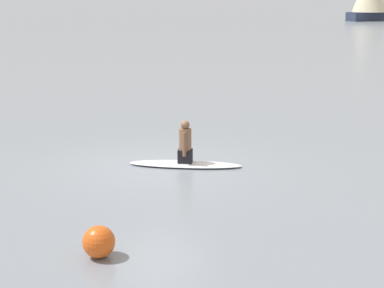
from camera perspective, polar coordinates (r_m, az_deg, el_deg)
The scene contains 4 objects.
ground_plane at distance 15.78m, azimuth -3.11°, elevation -2.19°, with size 400.00×400.00×0.00m, color gray.
surfboard at distance 16.00m, azimuth -0.59°, elevation -1.77°, with size 2.76×0.64×0.09m, color white.
person_paddler at distance 15.86m, azimuth -0.60°, elevation 0.04°, with size 0.45×0.44×1.05m.
buoy_marker at distance 10.96m, azimuth -8.11°, elevation -8.42°, with size 0.54×0.54×0.54m, color #E55919.
Camera 1 is at (11.56, -9.77, 4.49)m, focal length 61.30 mm.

